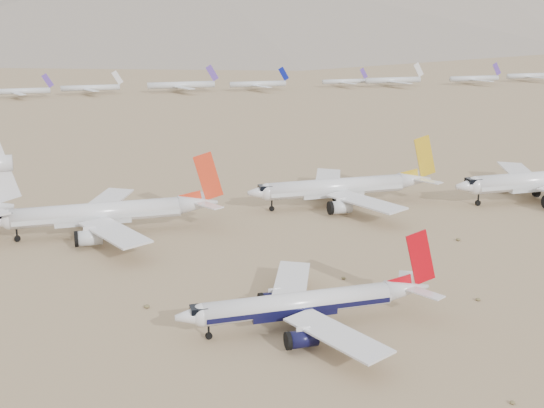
# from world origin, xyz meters

# --- Properties ---
(ground) EXTENTS (7000.00, 7000.00, 0.00)m
(ground) POSITION_xyz_m (0.00, 0.00, 0.00)
(ground) COLOR #866D4E
(ground) RESTS_ON ground
(main_airliner) EXTENTS (40.35, 39.41, 14.24)m
(main_airliner) POSITION_xyz_m (-6.64, 0.39, 3.91)
(main_airliner) COLOR silver
(main_airliner) RESTS_ON ground
(row2_gold_tail) EXTENTS (48.17, 47.11, 17.15)m
(row2_gold_tail) POSITION_xyz_m (24.66, 64.06, 4.80)
(row2_gold_tail) COLOR silver
(row2_gold_tail) RESTS_ON ground
(row2_orange_tail) EXTENTS (48.76, 47.70, 17.39)m
(row2_orange_tail) POSITION_xyz_m (-34.28, 56.80, 4.88)
(row2_orange_tail) COLOR silver
(row2_orange_tail) RESTS_ON ground
(distant_storage_row) EXTENTS (653.96, 52.79, 15.64)m
(distant_storage_row) POSITION_xyz_m (34.39, 330.08, 4.40)
(distant_storage_row) COLOR silver
(distant_storage_row) RESTS_ON ground
(foothills) EXTENTS (4637.50, 1395.00, 155.00)m
(foothills) POSITION_xyz_m (526.68, 1100.00, 67.15)
(foothills) COLOR slate
(foothills) RESTS_ON ground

